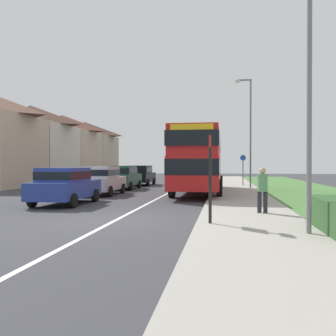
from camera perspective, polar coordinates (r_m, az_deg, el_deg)
name	(u,v)px	position (r m, az deg, el deg)	size (l,w,h in m)	color
ground_plane	(114,221)	(11.40, -8.57, -8.36)	(120.00, 120.00, 0.00)	#38383D
lane_marking_centre	(159,198)	(19.12, -1.37, -4.73)	(0.14, 60.00, 0.01)	silver
pavement_near_side	(242,202)	(16.85, 11.65, -5.26)	(3.20, 68.00, 0.12)	#9E998E
double_decker_bus	(199,158)	(21.76, 4.98, 1.55)	(2.80, 10.66, 3.70)	red
parked_car_blue	(65,184)	(16.46, -16.06, -2.50)	(1.98, 4.11, 1.62)	navy
parked_car_silver	(102,179)	(21.09, -10.45, -1.80)	(1.88, 4.07, 1.64)	#B7B7BC
parked_car_dark_green	(123,176)	(25.74, -7.11, -1.33)	(1.87, 4.17, 1.68)	#19472D
parked_car_black	(141,174)	(30.50, -4.38, -1.03)	(1.97, 4.18, 1.68)	black
pedestrian_at_stop	(262,188)	(12.60, 14.80, -3.06)	(0.34, 0.34, 1.67)	#23232D
bus_stop_sign	(210,173)	(10.09, 6.73, -0.73)	(0.09, 0.52, 2.60)	black
cycle_route_sign	(243,169)	(28.89, 11.85, -0.12)	(0.44, 0.08, 2.52)	slate
street_lamp_near	(304,79)	(9.38, 20.87, 13.16)	(1.14, 0.20, 6.56)	slate
street_lamp_mid	(249,127)	(26.05, 12.79, 6.45)	(1.14, 0.20, 7.78)	slate
house_terrace_far_side	(48,146)	(39.94, -18.61, 3.35)	(7.43, 27.15, 7.46)	#C1A88E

